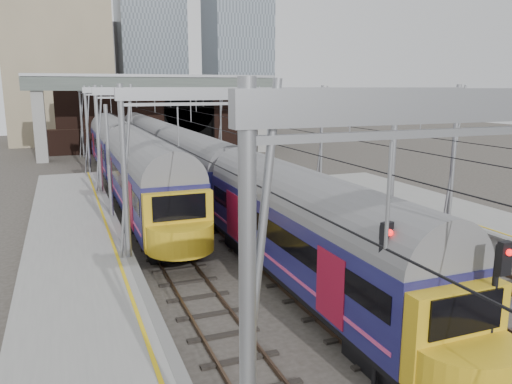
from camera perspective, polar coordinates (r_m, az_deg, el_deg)
name	(u,v)px	position (r m, az deg, el deg)	size (l,w,h in m)	color
ground	(421,334)	(17.66, 18.31, -15.20)	(160.00, 160.00, 0.00)	#38332D
platform_left	(86,340)	(16.17, -18.89, -15.67)	(4.32, 55.00, 1.12)	gray
tracks	(255,221)	(29.90, -0.16, -3.31)	(14.40, 80.00, 0.22)	#4C3828
overhead_line	(221,106)	(35.01, -4.05, 9.75)	(16.80, 80.00, 8.00)	gray
retaining_wall	(160,116)	(65.03, -10.90, 8.58)	(28.00, 2.75, 9.00)	black
overbridge	(156,92)	(58.85, -11.30, 11.10)	(28.00, 3.00, 9.25)	gray
city_skyline	(143,27)	(83.95, -12.76, 17.94)	(37.50, 27.50, 60.00)	tan
train_main	(172,153)	(42.00, -9.59, 4.40)	(2.82, 65.25, 4.85)	black
train_second	(127,158)	(38.61, -14.57, 3.76)	(3.08, 35.63, 5.21)	black
signal_near_left	(381,285)	(13.24, 14.09, -10.31)	(0.37, 0.46, 4.63)	black
signal_near_centre	(495,305)	(13.34, 25.66, -11.54)	(0.32, 0.45, 4.42)	black
equip_cover_b	(298,286)	(20.40, 4.77, -10.67)	(0.85, 0.60, 0.10)	#1837BA
equip_cover_c	(387,263)	(23.65, 14.73, -7.82)	(0.74, 0.52, 0.09)	#1837BA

